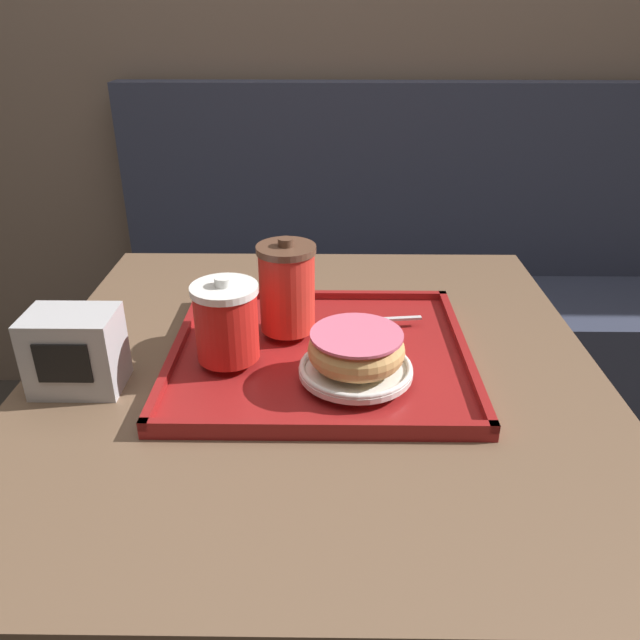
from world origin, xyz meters
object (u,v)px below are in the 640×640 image
at_px(coffee_cup_front, 226,321).
at_px(coffee_cup_rear, 287,287).
at_px(spoon, 356,319).
at_px(donut_chocolate_glazed, 356,349).
at_px(napkin_dispenser, 75,351).

height_order(coffee_cup_front, coffee_cup_rear, coffee_cup_rear).
bearing_deg(coffee_cup_rear, coffee_cup_front, -131.49).
bearing_deg(spoon, donut_chocolate_glazed, 80.39).
distance_m(donut_chocolate_glazed, spoon, 0.15).
height_order(coffee_cup_rear, donut_chocolate_glazed, coffee_cup_rear).
bearing_deg(napkin_dispenser, coffee_cup_front, 11.99).
xyz_separation_m(coffee_cup_front, napkin_dispenser, (-0.20, -0.04, -0.02)).
bearing_deg(coffee_cup_front, donut_chocolate_glazed, -13.57).
relative_size(spoon, napkin_dispenser, 1.21).
bearing_deg(napkin_dispenser, donut_chocolate_glazed, -0.11).
relative_size(donut_chocolate_glazed, spoon, 0.91).
relative_size(coffee_cup_front, spoon, 0.85).
distance_m(spoon, napkin_dispenser, 0.41).
distance_m(coffee_cup_rear, napkin_dispenser, 0.30).
xyz_separation_m(coffee_cup_rear, donut_chocolate_glazed, (0.10, -0.13, -0.03)).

